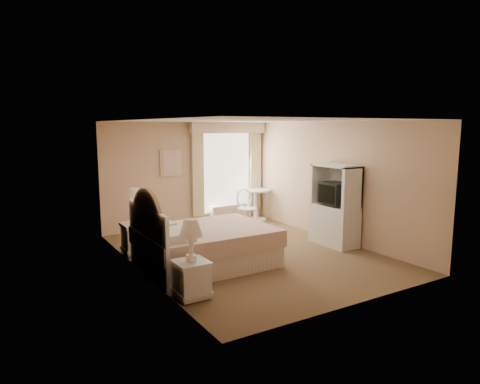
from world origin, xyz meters
TOP-DOWN VIEW (x-y plane):
  - room at (0.00, 0.00)m, footprint 4.21×5.51m
  - window at (1.05, 2.65)m, footprint 2.05×0.22m
  - framed_art at (-0.45, 2.71)m, footprint 0.52×0.04m
  - bed at (-1.12, -0.19)m, footprint 2.21×1.74m
  - nightstand_near at (-1.84, -1.39)m, footprint 0.46×0.46m
  - nightstand_far at (-1.84, 1.08)m, footprint 0.51×0.51m
  - round_table at (1.72, 2.40)m, footprint 0.75×0.75m
  - cafe_chair at (1.06, 1.81)m, footprint 0.45×0.45m
  - armoire at (1.81, -0.39)m, footprint 0.50×1.00m

SIDE VIEW (x-z plane):
  - bed at x=-1.12m, z-range -0.40..1.14m
  - nightstand_near at x=-1.84m, z-range -0.14..0.98m
  - nightstand_far at x=-1.84m, z-range -0.15..1.08m
  - round_table at x=1.72m, z-range 0.13..0.93m
  - cafe_chair at x=1.06m, z-range 0.07..1.00m
  - armoire at x=1.81m, z-range -0.14..1.51m
  - room at x=0.00m, z-range -0.01..2.50m
  - window at x=1.05m, z-range 0.09..2.60m
  - framed_art at x=-0.45m, z-range 1.24..1.86m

